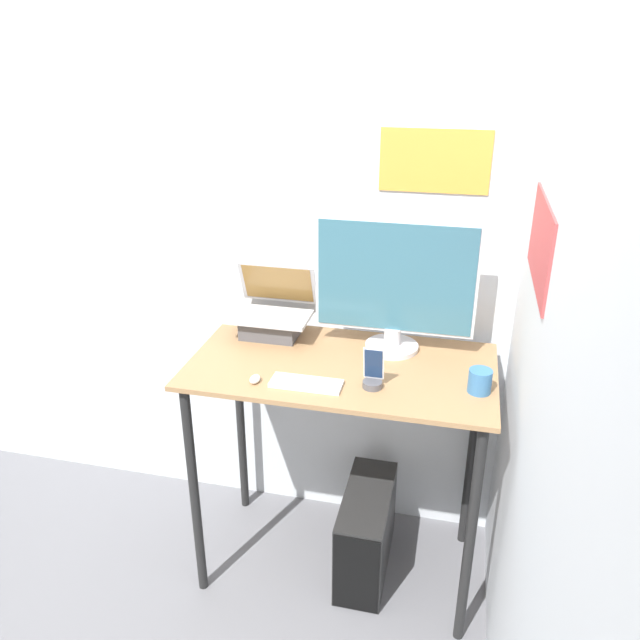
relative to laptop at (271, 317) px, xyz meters
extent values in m
plane|color=slate|center=(0.35, -0.52, -1.11)|extent=(12.00, 12.00, 0.00)
cube|color=silver|center=(0.35, 0.21, 0.19)|extent=(6.00, 0.05, 2.60)
cube|color=gold|center=(0.63, 0.18, 0.65)|extent=(0.43, 0.01, 0.25)
cube|color=silver|center=(1.03, -0.52, 0.19)|extent=(0.05, 6.00, 2.60)
cube|color=#BF3F3F|center=(1.00, -0.36, 0.50)|extent=(0.01, 0.56, 0.27)
cube|color=#936D47|center=(0.35, -0.20, -0.09)|extent=(1.19, 0.65, 0.02)
cylinder|color=black|center=(-0.20, -0.47, -0.60)|extent=(0.04, 0.04, 1.01)
cylinder|color=black|center=(0.90, -0.47, -0.60)|extent=(0.04, 0.04, 1.01)
cylinder|color=black|center=(-0.20, 0.08, -0.60)|extent=(0.04, 0.04, 1.01)
cylinder|color=black|center=(0.90, 0.08, -0.60)|extent=(0.04, 0.04, 1.01)
cube|color=#4C4C51|center=(0.00, -0.02, -0.04)|extent=(0.24, 0.14, 0.09)
cube|color=#B7B7BC|center=(0.00, -0.02, 0.01)|extent=(0.34, 0.20, 0.02)
cube|color=#B7B7BC|center=(0.00, 0.11, 0.11)|extent=(0.34, 0.08, 0.19)
cube|color=olive|center=(0.00, 0.11, 0.12)|extent=(0.31, 0.07, 0.17)
cylinder|color=silver|center=(0.52, -0.02, -0.07)|extent=(0.22, 0.22, 0.02)
cylinder|color=silver|center=(0.52, -0.02, -0.03)|extent=(0.07, 0.07, 0.07)
cube|color=silver|center=(0.52, -0.01, 0.23)|extent=(0.64, 0.01, 0.46)
cube|color=#336072|center=(0.52, -0.02, 0.23)|extent=(0.62, 0.01, 0.44)
cube|color=white|center=(0.25, -0.39, -0.07)|extent=(0.27, 0.10, 0.01)
cube|color=silver|center=(0.25, -0.39, -0.07)|extent=(0.24, 0.08, 0.00)
ellipsoid|color=white|center=(0.06, -0.41, -0.07)|extent=(0.04, 0.06, 0.03)
cylinder|color=#4C4C51|center=(0.49, -0.35, -0.07)|extent=(0.07, 0.07, 0.03)
cube|color=silver|center=(0.49, -0.34, 0.01)|extent=(0.07, 0.04, 0.13)
cube|color=navy|center=(0.49, -0.34, 0.01)|extent=(0.07, 0.03, 0.12)
cube|color=black|center=(0.47, -0.19, -0.91)|extent=(0.20, 0.51, 0.40)
cube|color=black|center=(0.47, -0.45, -0.91)|extent=(0.19, 0.01, 0.38)
cylinder|color=#336699|center=(0.87, -0.29, -0.04)|extent=(0.08, 0.08, 0.09)
camera|label=1|loc=(0.76, -2.32, 1.07)|focal=35.00mm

